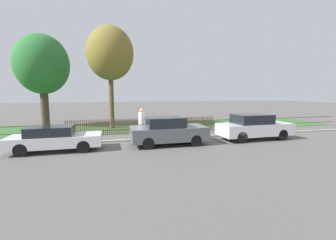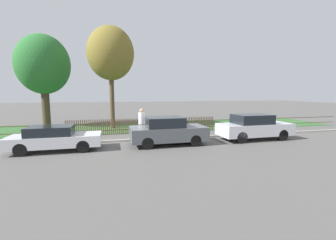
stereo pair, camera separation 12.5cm
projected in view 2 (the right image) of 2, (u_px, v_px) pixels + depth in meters
ground_plane at (151, 141)px, 13.45m from camera, size 120.00×120.00×0.00m
kerb_stone at (151, 139)px, 13.54m from camera, size 33.39×0.20×0.12m
grass_strip at (140, 127)px, 18.94m from camera, size 33.39×6.25×0.01m
park_fence at (145, 126)px, 15.87m from camera, size 33.39×0.05×1.06m
parked_car_silver_hatchback at (55, 138)px, 11.01m from camera, size 4.28×1.69×1.24m
parked_car_black_saloon at (167, 131)px, 12.37m from camera, size 4.16×1.90×1.53m
parked_car_navy_estate at (254, 127)px, 13.67m from camera, size 4.52×1.81×1.55m
covered_motorcycle at (175, 124)px, 15.42m from camera, size 2.13×0.92×1.19m
tree_nearest_kerb at (43, 65)px, 18.29m from camera, size 4.18×4.18×7.55m
tree_behind_motorcycle at (111, 54)px, 17.56m from camera, size 3.63×3.63×8.01m
pedestrian_near_fence at (142, 122)px, 13.96m from camera, size 0.43×0.43×1.87m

